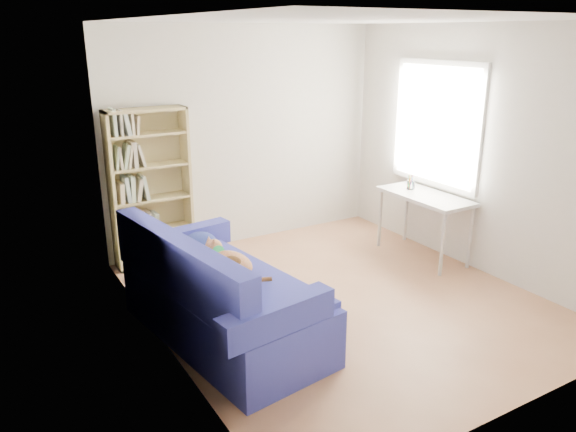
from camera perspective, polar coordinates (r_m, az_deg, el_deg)
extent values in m
plane|color=#A06948|center=(5.60, 5.30, -8.41)|extent=(4.00, 4.00, 0.00)
cube|color=silver|center=(6.83, -4.30, 8.01)|extent=(3.50, 0.04, 2.60)
cube|color=silver|center=(3.80, 23.76, -1.83)|extent=(3.50, 0.04, 2.60)
cube|color=silver|center=(4.38, -13.12, 1.80)|extent=(0.04, 4.00, 2.60)
cube|color=silver|center=(6.33, 18.71, 6.29)|extent=(0.04, 4.00, 2.60)
cube|color=white|center=(5.01, 6.21, 19.22)|extent=(3.50, 4.00, 0.04)
cube|color=white|center=(6.69, 14.98, 8.98)|extent=(0.01, 1.20, 1.30)
cube|color=navy|center=(4.86, -6.41, -9.53)|extent=(1.21, 2.09, 0.49)
cube|color=navy|center=(4.53, -11.01, -5.08)|extent=(0.46, 1.98, 0.48)
cube|color=navy|center=(5.49, -10.45, -2.34)|extent=(0.95, 0.31, 0.22)
cube|color=navy|center=(3.98, -1.12, -10.24)|extent=(0.95, 0.31, 0.22)
cube|color=navy|center=(4.75, -6.31, -6.60)|extent=(1.17, 1.93, 0.05)
ellipsoid|color=navy|center=(5.28, -8.86, -2.94)|extent=(0.32, 0.35, 0.24)
ellipsoid|color=#A74713|center=(4.80, -5.61, -4.77)|extent=(0.32, 0.48, 0.18)
ellipsoid|color=silver|center=(4.94, -5.57, -4.35)|extent=(0.18, 0.21, 0.11)
ellipsoid|color=#37200F|center=(4.73, -5.70, -4.59)|extent=(0.18, 0.25, 0.09)
sphere|color=#A74713|center=(5.06, -6.94, -3.06)|extent=(0.16, 0.16, 0.16)
cone|color=#A74713|center=(5.06, -7.37, -2.19)|extent=(0.07, 0.08, 0.08)
cone|color=#A74713|center=(5.00, -7.02, -2.45)|extent=(0.07, 0.08, 0.08)
cylinder|color=#24B65B|center=(5.00, -6.62, -3.58)|extent=(0.13, 0.06, 0.12)
cylinder|color=#37200F|center=(4.60, -4.48, -6.32)|extent=(0.13, 0.17, 0.06)
cube|color=tan|center=(6.23, -17.46, 2.17)|extent=(0.03, 0.27, 1.74)
cube|color=tan|center=(6.46, -10.23, 3.28)|extent=(0.03, 0.27, 1.74)
cube|color=tan|center=(6.17, -14.38, 10.42)|extent=(0.87, 0.27, 0.03)
cube|color=tan|center=(6.61, -13.23, -4.42)|extent=(0.87, 0.27, 0.03)
cube|color=tan|center=(6.45, -14.12, 2.99)|extent=(0.87, 0.02, 1.74)
cube|color=white|center=(6.55, 13.77, 1.96)|extent=(0.52, 1.13, 0.04)
cylinder|color=silver|center=(7.15, 11.91, 0.31)|extent=(0.04, 0.04, 0.71)
cylinder|color=silver|center=(6.47, 18.00, -2.10)|extent=(0.04, 0.04, 0.71)
cylinder|color=silver|center=(6.88, 9.33, -0.23)|extent=(0.04, 0.04, 0.71)
cylinder|color=silver|center=(6.18, 15.41, -2.81)|extent=(0.04, 0.04, 0.71)
cylinder|color=white|center=(6.73, 12.37, 3.13)|extent=(0.09, 0.09, 0.10)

